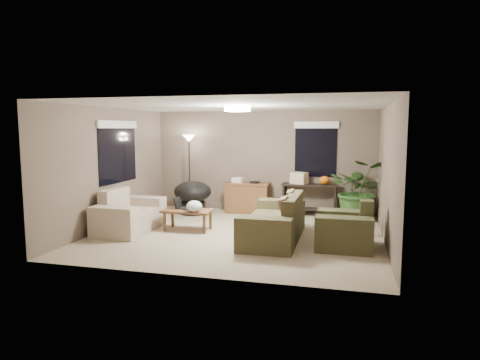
% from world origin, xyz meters
% --- Properties ---
extents(room_shell, '(5.50, 5.50, 5.50)m').
position_xyz_m(room_shell, '(0.00, 0.00, 1.25)').
color(room_shell, tan).
rests_on(room_shell, ground).
extents(main_sofa, '(0.95, 2.20, 0.85)m').
position_xyz_m(main_sofa, '(0.79, -0.20, 0.29)').
color(main_sofa, '#47432A').
rests_on(main_sofa, ground).
extents(throw_pillows, '(0.27, 1.36, 0.47)m').
position_xyz_m(throw_pillows, '(1.05, -0.20, 0.65)').
color(throw_pillows, '#8C7251').
rests_on(throw_pillows, main_sofa).
extents(loveseat, '(0.90, 1.60, 0.85)m').
position_xyz_m(loveseat, '(-2.22, -0.26, 0.30)').
color(loveseat, '#BCB4A1').
rests_on(loveseat, ground).
extents(armchair, '(0.95, 1.00, 0.85)m').
position_xyz_m(armchair, '(2.05, -0.45, 0.30)').
color(armchair, '#46482B').
rests_on(armchair, ground).
extents(coffee_table, '(1.00, 0.55, 0.42)m').
position_xyz_m(coffee_table, '(-1.07, 0.08, 0.36)').
color(coffee_table, brown).
rests_on(coffee_table, ground).
extents(laptop, '(0.40, 0.33, 0.24)m').
position_xyz_m(laptop, '(-1.24, 0.18, 0.48)').
color(laptop, black).
rests_on(laptop, coffee_table).
extents(plastic_bag, '(0.37, 0.35, 0.22)m').
position_xyz_m(plastic_bag, '(-0.87, -0.07, 0.53)').
color(plastic_bag, white).
rests_on(plastic_bag, coffee_table).
extents(desk, '(1.10, 0.50, 0.75)m').
position_xyz_m(desk, '(-0.31, 2.13, 0.38)').
color(desk, brown).
rests_on(desk, ground).
extents(desk_papers, '(0.70, 0.29, 0.12)m').
position_xyz_m(desk_papers, '(-0.46, 2.12, 0.80)').
color(desk_papers, silver).
rests_on(desk_papers, desk).
extents(console_table, '(1.30, 0.40, 0.75)m').
position_xyz_m(console_table, '(1.19, 2.24, 0.44)').
color(console_table, black).
rests_on(console_table, ground).
extents(pumpkin, '(0.29, 0.29, 0.20)m').
position_xyz_m(pumpkin, '(1.54, 2.24, 0.85)').
color(pumpkin, orange).
rests_on(pumpkin, console_table).
extents(cardboard_box, '(0.44, 0.39, 0.27)m').
position_xyz_m(cardboard_box, '(0.94, 2.24, 0.89)').
color(cardboard_box, beige).
rests_on(cardboard_box, console_table).
extents(papasan_chair, '(0.91, 0.91, 0.80)m').
position_xyz_m(papasan_chair, '(-1.56, 1.67, 0.47)').
color(papasan_chair, black).
rests_on(papasan_chair, ground).
extents(floor_lamp, '(0.32, 0.32, 1.91)m').
position_xyz_m(floor_lamp, '(-1.82, 2.14, 1.60)').
color(floor_lamp, black).
rests_on(floor_lamp, ground).
extents(ceiling_fixture, '(0.50, 0.50, 0.10)m').
position_xyz_m(ceiling_fixture, '(0.00, 0.00, 2.44)').
color(ceiling_fixture, white).
rests_on(ceiling_fixture, room_shell).
extents(houseplant, '(1.25, 1.39, 1.08)m').
position_xyz_m(houseplant, '(2.32, 1.93, 0.54)').
color(houseplant, '#2D5923').
rests_on(houseplant, ground).
extents(cat_scratching_post, '(0.32, 0.32, 0.50)m').
position_xyz_m(cat_scratching_post, '(2.33, 0.48, 0.21)').
color(cat_scratching_post, tan).
rests_on(cat_scratching_post, ground).
extents(window_left, '(0.05, 1.56, 1.33)m').
position_xyz_m(window_left, '(-2.73, 0.30, 1.78)').
color(window_left, black).
rests_on(window_left, room_shell).
extents(window_back, '(1.06, 0.05, 1.33)m').
position_xyz_m(window_back, '(1.30, 2.48, 1.79)').
color(window_back, black).
rests_on(window_back, room_shell).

